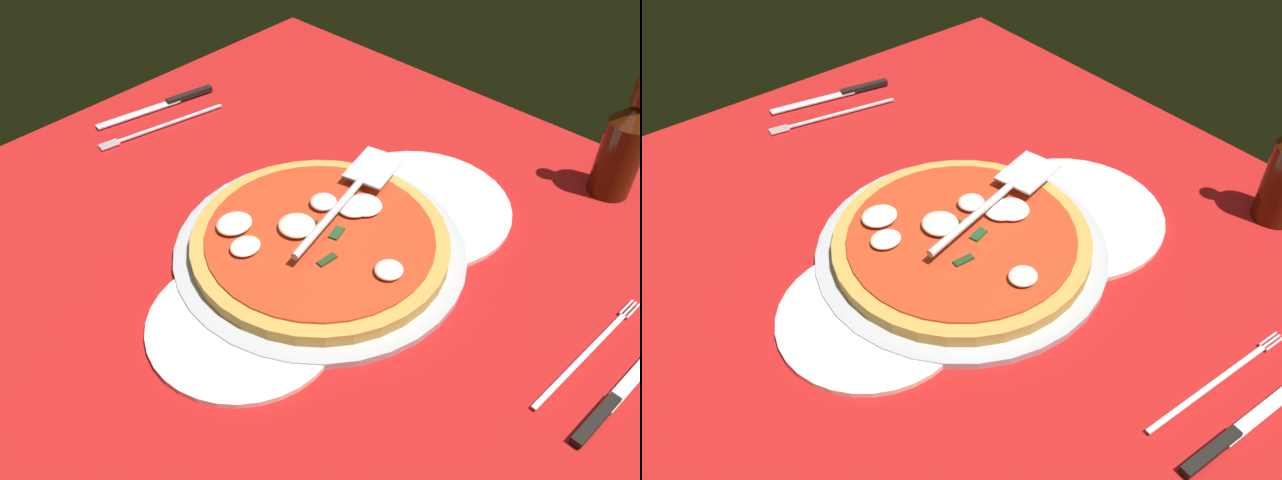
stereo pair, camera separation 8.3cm
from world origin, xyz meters
TOP-DOWN VIEW (x-y plane):
  - ground_plane at (0.00, 0.00)cm, footprint 100.65×100.65cm
  - checker_pattern at (-0.00, -0.00)cm, footprint 100.65×100.65cm
  - pizza_pan at (-2.90, 1.88)cm, footprint 37.04×37.04cm
  - dinner_plate_left at (-18.56, 5.78)cm, footprint 25.16×25.16cm
  - dinner_plate_right at (11.92, 3.89)cm, footprint 22.31×22.31cm
  - pizza at (-2.92, 1.73)cm, footprint 32.60×32.60cm
  - pizza_server at (-10.13, 0.58)cm, footprint 24.95×9.01cm
  - place_setting_near at (-8.95, -38.74)cm, footprint 23.35×15.87cm
  - place_setting_far at (-9.15, 37.08)cm, footprint 22.11×12.32cm

SIDE VIEW (x-z plane):
  - ground_plane at x=0.00cm, z-range -0.80..0.00cm
  - checker_pattern at x=0.00cm, z-range 0.00..0.10cm
  - place_setting_near at x=-8.95cm, z-range -0.24..1.16cm
  - place_setting_far at x=-9.15cm, z-range -0.23..1.17cm
  - dinner_plate_left at x=-18.56cm, z-range 0.10..1.10cm
  - dinner_plate_right at x=11.92cm, z-range 0.10..1.10cm
  - pizza_pan at x=-2.90cm, z-range 0.10..1.36cm
  - pizza at x=-2.92cm, z-range 0.78..4.09cm
  - pizza_server at x=-10.13cm, z-range 4.51..5.51cm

